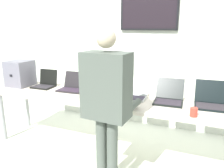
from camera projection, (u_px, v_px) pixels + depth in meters
name	position (u px, v px, depth m)	size (l,w,h in m)	color
ground	(116.00, 155.00, 2.97)	(8.00, 8.00, 0.04)	silver
back_wall	(141.00, 50.00, 3.66)	(8.00, 0.11, 2.53)	silver
workbench	(116.00, 102.00, 2.78)	(3.59, 0.70, 0.78)	beige
equipment_box	(20.00, 73.00, 3.35)	(0.32, 0.36, 0.38)	slate
laptop_station_0	(45.00, 83.00, 3.30)	(0.31, 0.28, 0.25)	black
laptop_station_1	(73.00, 86.00, 3.14)	(0.37, 0.34, 0.24)	black
laptop_station_2	(100.00, 89.00, 2.98)	(0.37, 0.37, 0.23)	#B2B1B2
laptop_station_3	(132.00, 93.00, 2.82)	(0.38, 0.34, 0.21)	#B2B7B5
laptop_station_4	(169.00, 97.00, 2.64)	(0.35, 0.41, 0.25)	black
laptop_station_5	(212.00, 101.00, 2.49)	(0.39, 0.39, 0.26)	black
person	(107.00, 98.00, 2.11)	(0.46, 0.61, 1.64)	#525C53
coffee_mug	(194.00, 112.00, 2.20)	(0.07, 0.07, 0.09)	red
paper_sheet	(103.00, 101.00, 2.65)	(0.29, 0.35, 0.00)	white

